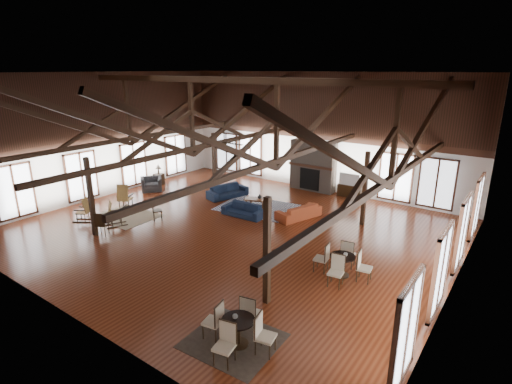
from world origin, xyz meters
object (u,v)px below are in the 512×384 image
Objects in this scene: sofa_orange at (299,211)px; cafe_table_far at (342,262)px; sofa_navy_front at (243,210)px; sofa_navy_left at (228,191)px; cafe_table_near at (238,327)px; coffee_table at (257,200)px; armchair at (151,184)px; tv_console at (350,191)px.

cafe_table_far reaches higher than sofa_orange.
sofa_navy_front is at bearing -41.47° from sofa_orange.
sofa_navy_left is at bearing -78.11° from sofa_orange.
sofa_orange is at bearing 110.46° from cafe_table_near.
sofa_navy_front is at bearing 157.13° from cafe_table_far.
cafe_table_near is (2.98, -8.00, 0.17)m from sofa_orange.
coffee_table is (2.09, -0.43, 0.07)m from sofa_navy_left.
armchair is at bearing 148.10° from cafe_table_near.
sofa_navy_left is 6.12m from tv_console.
sofa_orange is 1.92× the size of armchair.
armchair is 0.58× the size of cafe_table_near.
sofa_navy_front is at bearing -53.87° from armchair.
cafe_table_far is 1.52× the size of tv_console.
cafe_table_near is 1.00× the size of cafe_table_far.
sofa_navy_left is at bearing 130.78° from cafe_table_near.
sofa_navy_front is 2.82m from sofa_navy_left.
cafe_table_far reaches higher than sofa_navy_left.
sofa_orange reaches higher than sofa_navy_front.
coffee_table is 4.95m from tv_console.
sofa_navy_front is 2.38m from sofa_orange.
cafe_table_far is at bearing 63.11° from sofa_orange.
coffee_table is (-2.23, 0.04, 0.07)m from sofa_orange.
sofa_navy_front is at bearing -116.67° from tv_console.
sofa_orange is 4.14m from tv_console.
sofa_orange is (2.06, 1.21, 0.02)m from sofa_navy_front.
armchair is (-3.98, -1.44, 0.04)m from sofa_navy_left.
tv_console is (-2.37, 12.09, -0.17)m from cafe_table_near.
armchair reaches higher than tv_console.
cafe_table_far reaches higher than armchair.
cafe_table_far is at bearing -100.99° from sofa_navy_left.
tv_console is (0.61, 4.10, 0.00)m from sofa_orange.
sofa_navy_front is 5.94m from tv_console.
sofa_navy_left reaches higher than sofa_navy_front.
coffee_table is at bearing -125.01° from tv_console.
sofa_navy_front is 0.91× the size of sofa_navy_left.
sofa_navy_left is 8.89m from cafe_table_far.
coffee_table is 6.86m from cafe_table_far.
sofa_orange is at bearing -45.03° from armchair.
cafe_table_near is (7.30, -8.47, 0.17)m from sofa_navy_left.
sofa_navy_left reaches higher than coffee_table.
coffee_table is 1.15× the size of armchair.
tv_console reaches higher than coffee_table.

